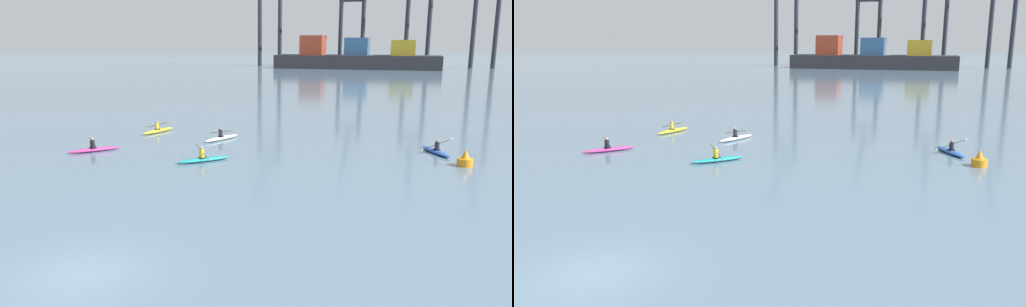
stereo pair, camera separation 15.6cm
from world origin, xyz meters
TOP-DOWN VIEW (x-y plane):
  - ground_plane at (0.00, 0.00)m, footprint 800.00×800.00m
  - container_barge at (-4.17, 126.52)m, footprint 43.14×11.09m
  - gantry_crane_west_mid at (-7.11, 140.83)m, footprint 7.69×20.14m
  - gantry_crane_east_mid at (11.43, 137.87)m, footprint 7.07×20.03m
  - channel_buoy at (12.97, 18.53)m, footprint 0.90×0.90m
  - kayak_white at (-3.53, 22.01)m, footprint 2.09×3.36m
  - kayak_magenta at (-10.20, 15.78)m, footprint 2.72×2.93m
  - kayak_blue at (11.52, 21.65)m, footprint 2.05×3.31m
  - kayak_yellow at (-9.52, 23.51)m, footprint 2.17×3.44m
  - kayak_teal at (-2.15, 15.16)m, footprint 2.85×2.81m

SIDE VIEW (x-z plane):
  - ground_plane at x=0.00m, z-range 0.00..0.00m
  - kayak_magenta at x=-10.20m, z-range -0.30..0.65m
  - kayak_blue at x=11.52m, z-range -0.33..0.67m
  - kayak_teal at x=-2.15m, z-range -0.32..0.66m
  - kayak_white at x=-3.53m, z-range -0.30..0.65m
  - kayak_yellow at x=-9.52m, z-range -0.30..0.65m
  - channel_buoy at x=12.97m, z-range -0.14..0.86m
  - container_barge at x=-4.17m, z-range -1.47..7.28m
  - gantry_crane_west_mid at x=-7.11m, z-range -0.16..31.81m
  - gantry_crane_east_mid at x=11.43m, z-range 0.05..33.27m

